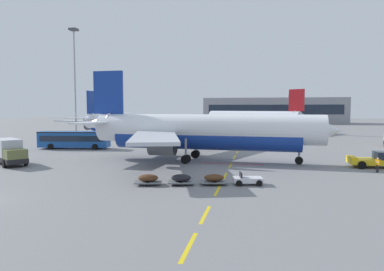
{
  "coord_description": "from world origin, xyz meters",
  "views": [
    {
      "loc": [
        21.39,
        -21.89,
        6.96
      ],
      "look_at": [
        12.14,
        26.48,
        3.17
      ],
      "focal_mm": 32.91,
      "sensor_mm": 36.0,
      "label": 1
    }
  ],
  "objects_px": {
    "baggage_train": "(198,179)",
    "ground_crew_worker": "(378,164)",
    "apron_light_mast_near": "(75,71)",
    "airliner_foreground": "(201,131)",
    "apron_shuttle_bus": "(74,139)",
    "catering_truck": "(9,151)",
    "pushback_tug": "(378,160)",
    "airliner_mid_left": "(253,119)",
    "airliner_far_center": "(112,121)"
  },
  "relations": [
    {
      "from": "airliner_far_center",
      "to": "airliner_mid_left",
      "type": "bearing_deg",
      "value": 21.43
    },
    {
      "from": "pushback_tug",
      "to": "airliner_far_center",
      "type": "bearing_deg",
      "value": 138.97
    },
    {
      "from": "catering_truck",
      "to": "apron_light_mast_near",
      "type": "distance_m",
      "value": 43.83
    },
    {
      "from": "catering_truck",
      "to": "baggage_train",
      "type": "bearing_deg",
      "value": -15.89
    },
    {
      "from": "airliner_mid_left",
      "to": "apron_shuttle_bus",
      "type": "height_order",
      "value": "airliner_mid_left"
    },
    {
      "from": "baggage_train",
      "to": "airliner_far_center",
      "type": "bearing_deg",
      "value": 119.96
    },
    {
      "from": "airliner_foreground",
      "to": "ground_crew_worker",
      "type": "relative_size",
      "value": 21.3
    },
    {
      "from": "airliner_far_center",
      "to": "ground_crew_worker",
      "type": "height_order",
      "value": "airliner_far_center"
    },
    {
      "from": "ground_crew_worker",
      "to": "apron_light_mast_near",
      "type": "xyz_separation_m",
      "value": [
        -56.06,
        36.68,
        15.05
      ]
    },
    {
      "from": "pushback_tug",
      "to": "apron_shuttle_bus",
      "type": "height_order",
      "value": "apron_shuttle_bus"
    },
    {
      "from": "airliner_foreground",
      "to": "airliner_far_center",
      "type": "relative_size",
      "value": 1.09
    },
    {
      "from": "airliner_far_center",
      "to": "baggage_train",
      "type": "xyz_separation_m",
      "value": [
        34.91,
        -60.56,
        -3.09
      ]
    },
    {
      "from": "airliner_mid_left",
      "to": "apron_shuttle_bus",
      "type": "relative_size",
      "value": 2.68
    },
    {
      "from": "airliner_foreground",
      "to": "catering_truck",
      "type": "bearing_deg",
      "value": -161.96
    },
    {
      "from": "airliner_mid_left",
      "to": "catering_truck",
      "type": "height_order",
      "value": "airliner_mid_left"
    },
    {
      "from": "catering_truck",
      "to": "apron_light_mast_near",
      "type": "xyz_separation_m",
      "value": [
        -12.76,
        39.41,
        14.32
      ]
    },
    {
      "from": "pushback_tug",
      "to": "apron_light_mast_near",
      "type": "xyz_separation_m",
      "value": [
        -57.16,
        33.15,
        15.07
      ]
    },
    {
      "from": "pushback_tug",
      "to": "ground_crew_worker",
      "type": "distance_m",
      "value": 3.7
    },
    {
      "from": "airliner_foreground",
      "to": "baggage_train",
      "type": "xyz_separation_m",
      "value": [
        2.1,
        -14.64,
        -3.42
      ]
    },
    {
      "from": "apron_light_mast_near",
      "to": "apron_shuttle_bus",
      "type": "bearing_deg",
      "value": -61.69
    },
    {
      "from": "pushback_tug",
      "to": "airliner_foreground",
      "type": "bearing_deg",
      "value": 176.67
    },
    {
      "from": "airliner_foreground",
      "to": "apron_shuttle_bus",
      "type": "relative_size",
      "value": 2.83
    },
    {
      "from": "airliner_mid_left",
      "to": "catering_truck",
      "type": "relative_size",
      "value": 4.68
    },
    {
      "from": "ground_crew_worker",
      "to": "apron_shuttle_bus",
      "type": "bearing_deg",
      "value": 161.69
    },
    {
      "from": "airliner_mid_left",
      "to": "airliner_far_center",
      "type": "height_order",
      "value": "airliner_mid_left"
    },
    {
      "from": "apron_shuttle_bus",
      "to": "pushback_tug",
      "type": "bearing_deg",
      "value": -13.77
    },
    {
      "from": "ground_crew_worker",
      "to": "apron_light_mast_near",
      "type": "relative_size",
      "value": 0.06
    },
    {
      "from": "airliner_foreground",
      "to": "apron_light_mast_near",
      "type": "relative_size",
      "value": 1.35
    },
    {
      "from": "baggage_train",
      "to": "ground_crew_worker",
      "type": "bearing_deg",
      "value": 28.51
    },
    {
      "from": "catering_truck",
      "to": "ground_crew_worker",
      "type": "bearing_deg",
      "value": 3.6
    },
    {
      "from": "baggage_train",
      "to": "ground_crew_worker",
      "type": "distance_m",
      "value": 20.69
    },
    {
      "from": "airliner_foreground",
      "to": "apron_light_mast_near",
      "type": "bearing_deg",
      "value": 138.27
    },
    {
      "from": "pushback_tug",
      "to": "apron_light_mast_near",
      "type": "distance_m",
      "value": 67.78
    },
    {
      "from": "airliner_mid_left",
      "to": "baggage_train",
      "type": "distance_m",
      "value": 75.89
    },
    {
      "from": "airliner_far_center",
      "to": "ground_crew_worker",
      "type": "xyz_separation_m",
      "value": [
        53.08,
        -50.68,
        -2.7
      ]
    },
    {
      "from": "airliner_foreground",
      "to": "apron_shuttle_bus",
      "type": "xyz_separation_m",
      "value": [
        -23.9,
        9.85,
        -2.2
      ]
    },
    {
      "from": "airliner_far_center",
      "to": "ground_crew_worker",
      "type": "relative_size",
      "value": 19.51
    },
    {
      "from": "baggage_train",
      "to": "apron_light_mast_near",
      "type": "height_order",
      "value": "apron_light_mast_near"
    },
    {
      "from": "airliner_mid_left",
      "to": "ground_crew_worker",
      "type": "height_order",
      "value": "airliner_mid_left"
    },
    {
      "from": "pushback_tug",
      "to": "airliner_mid_left",
      "type": "relative_size",
      "value": 0.18
    },
    {
      "from": "airliner_foreground",
      "to": "apron_shuttle_bus",
      "type": "distance_m",
      "value": 25.94
    },
    {
      "from": "apron_shuttle_bus",
      "to": "apron_light_mast_near",
      "type": "relative_size",
      "value": 0.48
    },
    {
      "from": "airliner_far_center",
      "to": "apron_light_mast_near",
      "type": "bearing_deg",
      "value": -101.99
    },
    {
      "from": "airliner_foreground",
      "to": "baggage_train",
      "type": "distance_m",
      "value": 15.18
    },
    {
      "from": "airliner_far_center",
      "to": "apron_light_mast_near",
      "type": "xyz_separation_m",
      "value": [
        -2.97,
        -14.0,
        12.34
      ]
    },
    {
      "from": "airliner_foreground",
      "to": "catering_truck",
      "type": "xyz_separation_m",
      "value": [
        -23.01,
        -7.49,
        -2.3
      ]
    },
    {
      "from": "airliner_far_center",
      "to": "catering_truck",
      "type": "height_order",
      "value": "airliner_far_center"
    },
    {
      "from": "pushback_tug",
      "to": "baggage_train",
      "type": "bearing_deg",
      "value": -145.2
    },
    {
      "from": "airliner_mid_left",
      "to": "catering_truck",
      "type": "bearing_deg",
      "value": -112.81
    },
    {
      "from": "airliner_far_center",
      "to": "baggage_train",
      "type": "bearing_deg",
      "value": -60.04
    }
  ]
}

